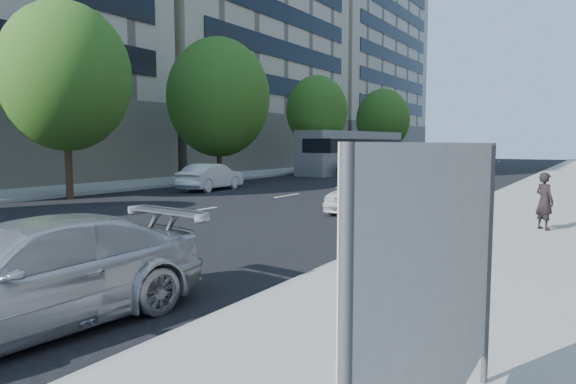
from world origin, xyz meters
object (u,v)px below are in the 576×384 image
Objects in this scene: parked_sedan at (26,277)px; white_sedan_near at (364,192)px; pedestrian_woman at (544,201)px; motorcycle at (357,193)px; bus at (352,153)px; jogger at (387,215)px; protest_banner at (441,289)px; white_sedan_mid at (211,177)px.

parked_sedan is 12.80m from white_sedan_near.
pedestrian_woman reaches higher than motorcycle.
bus is (-10.10, 21.08, 0.96)m from white_sedan_near.
bus is (-13.76, 28.59, 0.60)m from jogger.
parked_sedan is (-5.20, 0.31, -0.71)m from protest_banner.
parked_sedan is at bearing 117.40° from white_sedan_mid.
white_sedan_near is 0.27m from motorcycle.
parked_sedan is at bearing -80.61° from motorcycle.
protest_banner is at bearing -59.89° from motorcycle.
pedestrian_woman is 0.48× the size of protest_banner.
white_sedan_mid is 0.33× the size of bus.
parked_sedan is (-2.72, -5.26, -0.35)m from jogger.
bus reaches higher than protest_banner.
jogger reaches higher than parked_sedan.
motorcycle is (-6.02, 1.87, -0.25)m from pedestrian_woman.
jogger is 0.37× the size of parked_sedan.
parked_sedan is at bearing 61.02° from jogger.
protest_banner is 1.50× the size of motorcycle.
white_sedan_mid is 17.50m from bus.
protest_banner is 14.57m from motorcycle.
white_sedan_mid is (-10.86, 16.37, -0.02)m from parked_sedan.
white_sedan_near is at bearing 8.56° from motorcycle.
pedestrian_woman is at bearing -111.99° from jogger.
pedestrian_woman is 27.92m from bus.
pedestrian_woman is 0.72× the size of motorcycle.
motorcycle is at bearing -63.93° from jogger.
bus reaches higher than pedestrian_woman.
bus is at bearing -65.90° from jogger.
parked_sedan is 19.65m from white_sedan_mid.
pedestrian_woman is at bearing -48.57° from bus.
jogger is 8.37m from white_sedan_near.
bus is (-9.83, 21.10, 1.00)m from motorcycle.
jogger is 1.21× the size of pedestrian_woman.
protest_banner reaches higher than pedestrian_woman.
white_sedan_near reaches higher than white_sedan_mid.
protest_banner is (0.39, -11.19, 0.52)m from pedestrian_woman.
protest_banner is at bearing 112.40° from jogger.
protest_banner is at bearing 127.75° from white_sedan_mid.
bus is at bearing 118.96° from motorcycle.
protest_banner is 37.83m from bus.
protest_banner reaches higher than parked_sedan.
parked_sedan reaches higher than white_sedan_mid.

